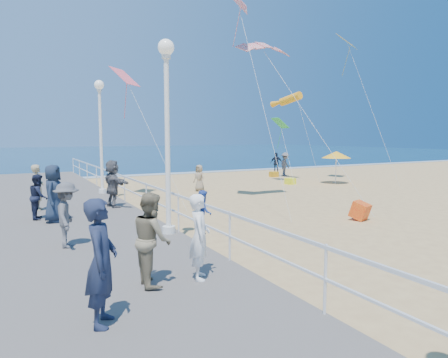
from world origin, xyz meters
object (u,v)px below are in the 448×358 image
spectator_0 (101,262)px  spectator_7 (39,196)px  beach_chair_left (274,174)px  spectator_1 (152,239)px  spectator_2 (67,215)px  beach_umbrella (336,155)px  spectator_5 (113,183)px  lamp_post_mid (167,116)px  lamp_post_far (100,125)px  spectator_6 (38,187)px  toddler_held (203,211)px  box_kite (360,212)px  spectator_4 (53,193)px  beach_walker_c (199,178)px  beach_walker_a (285,164)px  beach_chair_right (290,181)px  woman_holding_toddler (200,237)px  beach_walker_b (276,163)px

spectator_0 → spectator_7: 8.65m
spectator_7 → beach_chair_left: spectator_7 is taller
spectator_1 → spectator_2: bearing=21.5°
spectator_2 → beach_umbrella: size_ratio=0.76×
spectator_0 → spectator_5: spectator_0 is taller
spectator_2 → spectator_7: bearing=16.9°
lamp_post_mid → spectator_2: bearing=-176.5°
lamp_post_far → beach_umbrella: 15.08m
spectator_6 → spectator_7: spectator_6 is taller
toddler_held → box_kite: 8.97m
spectator_2 → spectator_4: spectator_4 is taller
lamp_post_mid → spectator_1: 4.57m
lamp_post_far → spectator_7: bearing=-121.2°
spectator_4 → beach_umbrella: size_ratio=0.86×
lamp_post_far → spectator_4: (-2.69, -5.88, -2.34)m
spectator_1 → beach_walker_c: size_ratio=1.14×
spectator_4 → beach_walker_a: 21.19m
spectator_4 → spectator_5: spectator_4 is taller
beach_walker_c → beach_chair_right: (6.58, 0.17, -0.55)m
woman_holding_toddler → spectator_4: 7.09m
lamp_post_mid → spectator_1: lamp_post_mid is taller
toddler_held → box_kite: bearing=-43.4°
spectator_5 → beach_chair_right: size_ratio=3.31×
spectator_6 → beach_chair_right: spectator_6 is taller
toddler_held → spectator_4: spectator_4 is taller
beach_walker_a → spectator_2: bearing=-168.6°
spectator_0 → lamp_post_far: bearing=11.1°
lamp_post_mid → spectator_5: (-0.41, 4.97, -2.35)m
lamp_post_far → spectator_0: 14.20m
spectator_6 → beach_umbrella: size_ratio=0.79×
spectator_7 → beach_chair_right: size_ratio=2.70×
spectator_2 → beach_umbrella: bearing=-51.1°
spectator_1 → spectator_6: size_ratio=1.01×
toddler_held → beach_umbrella: 20.00m
beach_walker_a → woman_holding_toddler: bearing=-159.2°
beach_walker_c → beach_chair_left: 9.53m
spectator_0 → spectator_1: size_ratio=1.08×
spectator_4 → beach_umbrella: 18.63m
lamp_post_mid → beach_chair_left: (13.94, 14.52, -3.46)m
toddler_held → spectator_5: size_ratio=0.46×
woman_holding_toddler → beach_walker_b: (16.75, 20.76, -0.35)m
lamp_post_far → box_kite: lamp_post_far is taller
beach_walker_a → beach_walker_c: size_ratio=1.22×
spectator_0 → beach_chair_right: spectator_0 is taller
spectator_5 → beach_walker_a: spectator_5 is taller
spectator_1 → lamp_post_far: bearing=-3.3°
spectator_0 → woman_holding_toddler: bearing=-40.5°
spectator_5 → lamp_post_mid: bearing=172.4°
spectator_7 → toddler_held: bearing=-152.9°
spectator_4 → spectator_7: spectator_4 is taller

